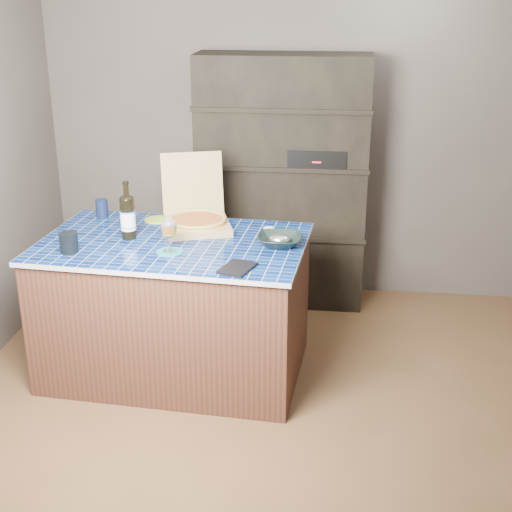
# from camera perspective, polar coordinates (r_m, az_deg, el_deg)

# --- Properties ---
(room) EXTENTS (3.50, 3.50, 3.50)m
(room) POSITION_cam_1_polar(r_m,az_deg,el_deg) (3.57, 0.17, 4.83)
(room) COLOR brown
(room) RESTS_ON ground
(shelving_unit) EXTENTS (1.20, 0.41, 1.80)m
(shelving_unit) POSITION_cam_1_polar(r_m,az_deg,el_deg) (5.13, 2.13, 5.88)
(shelving_unit) COLOR black
(shelving_unit) RESTS_ON floor
(kitchen_island) EXTENTS (1.60, 1.08, 0.84)m
(kitchen_island) POSITION_cam_1_polar(r_m,az_deg,el_deg) (4.32, -6.45, -4.06)
(kitchen_island) COLOR #45271B
(kitchen_island) RESTS_ON floor
(pizza_box) EXTENTS (0.50, 0.56, 0.42)m
(pizza_box) POSITION_cam_1_polar(r_m,az_deg,el_deg) (4.36, -4.76, 3.00)
(pizza_box) COLOR tan
(pizza_box) RESTS_ON kitchen_island
(mead_bottle) EXTENTS (0.09, 0.09, 0.34)m
(mead_bottle) POSITION_cam_1_polar(r_m,az_deg,el_deg) (4.21, -10.22, 3.14)
(mead_bottle) COLOR black
(mead_bottle) RESTS_ON kitchen_island
(teal_trivet) EXTENTS (0.15, 0.15, 0.01)m
(teal_trivet) POSITION_cam_1_polar(r_m,az_deg,el_deg) (4.00, -6.90, 0.34)
(teal_trivet) COLOR #197D83
(teal_trivet) RESTS_ON kitchen_island
(wine_glass) EXTENTS (0.09, 0.09, 0.20)m
(wine_glass) POSITION_cam_1_polar(r_m,az_deg,el_deg) (3.95, -6.98, 2.23)
(wine_glass) COLOR white
(wine_glass) RESTS_ON teal_trivet
(tumbler) EXTENTS (0.10, 0.10, 0.11)m
(tumbler) POSITION_cam_1_polar(r_m,az_deg,el_deg) (4.08, -14.75, 1.04)
(tumbler) COLOR black
(tumbler) RESTS_ON kitchen_island
(dvd_case) EXTENTS (0.20, 0.24, 0.02)m
(dvd_case) POSITION_cam_1_polar(r_m,az_deg,el_deg) (3.73, -1.50, -0.97)
(dvd_case) COLOR black
(dvd_case) RESTS_ON kitchen_island
(bowl) EXTENTS (0.26, 0.26, 0.06)m
(bowl) POSITION_cam_1_polar(r_m,az_deg,el_deg) (4.06, 1.89, 1.25)
(bowl) COLOR black
(bowl) RESTS_ON kitchen_island
(foil_contents) EXTENTS (0.12, 0.10, 0.06)m
(foil_contents) POSITION_cam_1_polar(r_m,az_deg,el_deg) (4.06, 1.89, 1.37)
(foil_contents) COLOR silver
(foil_contents) RESTS_ON bowl
(white_jar) EXTENTS (0.06, 0.06, 0.05)m
(white_jar) POSITION_cam_1_polar(r_m,az_deg,el_deg) (4.20, 1.03, 1.90)
(white_jar) COLOR white
(white_jar) RESTS_ON kitchen_island
(navy_cup) EXTENTS (0.08, 0.08, 0.12)m
(navy_cup) POSITION_cam_1_polar(r_m,az_deg,el_deg) (4.65, -12.22, 3.74)
(navy_cup) COLOR black
(navy_cup) RESTS_ON kitchen_island
(green_trivet) EXTENTS (0.16, 0.16, 0.01)m
(green_trivet) POSITION_cam_1_polar(r_m,az_deg,el_deg) (4.55, -7.89, 2.89)
(green_trivet) COLOR #A4CA2B
(green_trivet) RESTS_ON kitchen_island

